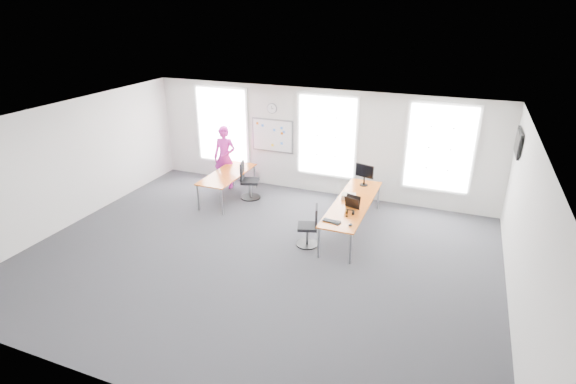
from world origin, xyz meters
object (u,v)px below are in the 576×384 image
at_px(desk_left, 227,176).
at_px(person, 225,157).
at_px(monitor, 365,173).
at_px(chair_left, 248,183).
at_px(desk_right, 353,204).
at_px(keyboard, 332,221).
at_px(chair_right, 310,228).
at_px(headphones, 350,212).

distance_m(desk_left, person, 0.94).
xyz_separation_m(person, monitor, (4.20, -0.23, 0.17)).
distance_m(chair_left, monitor, 3.28).
height_order(desk_left, chair_left, chair_left).
height_order(desk_right, person, person).
bearing_deg(keyboard, person, 163.16).
height_order(keyboard, monitor, monitor).
xyz_separation_m(person, keyboard, (4.02, -2.56, -0.17)).
bearing_deg(person, keyboard, -37.29).
distance_m(chair_right, headphones, 0.97).
height_order(desk_left, keyboard, keyboard).
xyz_separation_m(desk_left, person, (-0.49, 0.76, 0.23)).
bearing_deg(monitor, keyboard, -78.01).
bearing_deg(headphones, desk_right, 98.92).
relative_size(desk_left, headphones, 10.61).
bearing_deg(desk_left, keyboard, -26.88).
bearing_deg(desk_right, monitor, 89.73).
bearing_deg(keyboard, chair_left, 161.52).
relative_size(desk_left, chair_left, 1.97).
distance_m(desk_left, headphones, 4.01).
distance_m(keyboard, monitor, 2.36).
relative_size(desk_right, headphones, 15.81).
xyz_separation_m(desk_right, desk_left, (-3.71, 0.61, -0.01)).
bearing_deg(chair_left, headphones, -132.07).
distance_m(headphones, monitor, 1.83).
xyz_separation_m(desk_right, monitor, (0.01, 1.15, 0.39)).
bearing_deg(person, desk_left, -62.23).
xyz_separation_m(keyboard, monitor, (0.18, 2.33, 0.33)).
bearing_deg(chair_right, monitor, 144.64).
height_order(desk_right, chair_left, chair_left).
bearing_deg(headphones, chair_left, 155.74).
distance_m(desk_right, person, 4.42).
xyz_separation_m(chair_left, headphones, (3.30, -1.53, 0.34)).
distance_m(chair_left, headphones, 3.65).
bearing_deg(desk_right, headphones, -81.71).
distance_m(person, monitor, 4.21).
relative_size(chair_right, headphones, 4.90).
bearing_deg(chair_left, desk_left, 100.14).
xyz_separation_m(desk_left, monitor, (3.71, 0.54, 0.40)).
distance_m(desk_left, keyboard, 3.96).
height_order(chair_right, person, person).
bearing_deg(desk_left, headphones, -18.51).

